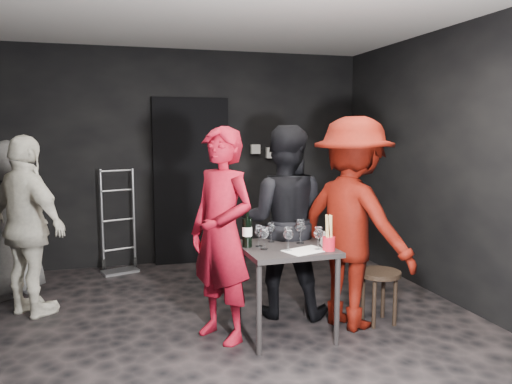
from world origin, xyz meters
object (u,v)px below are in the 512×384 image
object	(u,v)px
man_maroon	(353,201)
bystander_cream	(28,217)
hand_truck	(119,253)
woman_black	(283,206)
stool	(379,281)
server_red	(222,218)
bystander_grey	(10,214)
wine_bottle	(247,232)
breadstick_cup	(329,233)
tasting_table	(286,258)

from	to	relation	value
man_maroon	bystander_cream	xyz separation A→B (m)	(-2.73, 1.02, -0.18)
hand_truck	woman_black	bearing A→B (deg)	-70.80
stool	server_red	bearing A→B (deg)	177.57
bystander_grey	wine_bottle	size ratio (longest dim) A/B	5.13
wine_bottle	stool	bearing A→B (deg)	-2.70
server_red	breadstick_cup	world-z (taller)	server_red
hand_truck	wine_bottle	bearing A→B (deg)	-84.60
bystander_grey	breadstick_cup	distance (m)	3.29
tasting_table	wine_bottle	world-z (taller)	wine_bottle
woman_black	wine_bottle	xyz separation A→B (m)	(-0.45, -0.39, -0.13)
breadstick_cup	stool	bearing A→B (deg)	21.86
bystander_cream	woman_black	bearing A→B (deg)	-147.76
wine_bottle	breadstick_cup	bearing A→B (deg)	-26.63
bystander_grey	woman_black	bearing A→B (deg)	113.50
wine_bottle	breadstick_cup	xyz separation A→B (m)	(0.59, -0.30, 0.01)
woman_black	bystander_cream	distance (m)	2.32
man_maroon	breadstick_cup	size ratio (longest dim) A/B	7.09
tasting_table	bystander_grey	xyz separation A→B (m)	(-2.38, 1.71, 0.20)
server_red	woman_black	size ratio (longest dim) A/B	0.99
tasting_table	man_maroon	distance (m)	0.76
server_red	bystander_grey	size ratio (longest dim) A/B	1.17
stool	bystander_cream	distance (m)	3.21
tasting_table	bystander_grey	bearing A→B (deg)	144.34
stool	bystander_cream	world-z (taller)	bystander_cream
man_maroon	bystander_grey	world-z (taller)	man_maroon
bystander_cream	bystander_grey	size ratio (longest dim) A/B	1.07
woman_black	bystander_grey	size ratio (longest dim) A/B	1.18
server_red	breadstick_cup	bearing A→B (deg)	36.57
hand_truck	server_red	world-z (taller)	server_red
bystander_grey	wine_bottle	bearing A→B (deg)	101.45
server_red	hand_truck	bearing A→B (deg)	166.37
bystander_grey	breadstick_cup	xyz separation A→B (m)	(2.66, -1.94, 0.03)
server_red	woman_black	bearing A→B (deg)	87.92
stool	wine_bottle	bearing A→B (deg)	177.30
bystander_cream	stool	bearing A→B (deg)	-152.20
stool	man_maroon	distance (m)	0.76
hand_truck	stool	bearing A→B (deg)	-65.23
tasting_table	bystander_grey	world-z (taller)	bystander_grey
bystander_grey	man_maroon	bearing A→B (deg)	110.85
tasting_table	hand_truck	bearing A→B (deg)	119.35
server_red	bystander_grey	distance (m)	2.48
server_red	wine_bottle	size ratio (longest dim) A/B	5.98
breadstick_cup	bystander_grey	bearing A→B (deg)	143.90
man_maroon	bystander_cream	bearing A→B (deg)	43.40
man_maroon	bystander_cream	world-z (taller)	man_maroon
server_red	man_maroon	bearing A→B (deg)	55.68
tasting_table	server_red	xyz separation A→B (m)	(-0.52, 0.07, 0.34)
woman_black	bystander_grey	bearing A→B (deg)	-2.80
stool	breadstick_cup	world-z (taller)	breadstick_cup
hand_truck	server_red	distance (m)	2.53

